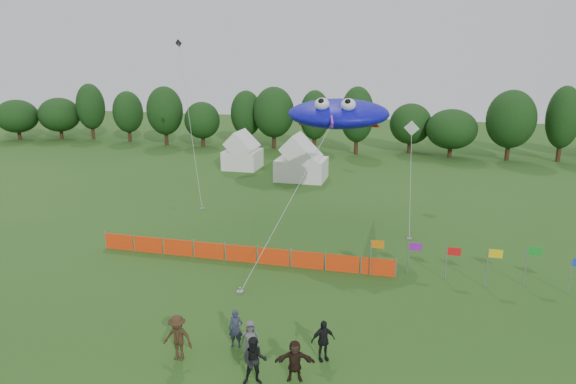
% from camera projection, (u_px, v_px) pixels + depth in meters
% --- Properties ---
extents(ground, '(160.00, 160.00, 0.00)m').
position_uv_depth(ground, '(253.00, 350.00, 21.19)').
color(ground, '#234C16').
rests_on(ground, ground).
extents(treeline, '(104.57, 8.78, 8.36)m').
position_uv_depth(treeline, '(379.00, 119.00, 61.80)').
color(treeline, '#382314').
rests_on(treeline, ground).
extents(tent_left, '(3.65, 3.65, 3.22)m').
position_uv_depth(tent_left, '(242.00, 153.00, 54.40)').
color(tent_left, white).
rests_on(tent_left, ground).
extents(tent_right, '(4.77, 3.81, 3.37)m').
position_uv_depth(tent_right, '(301.00, 162.00, 49.50)').
color(tent_right, white).
rests_on(tent_right, ground).
extents(barrier_fence, '(17.90, 0.06, 1.00)m').
position_uv_depth(barrier_fence, '(241.00, 254.00, 30.08)').
color(barrier_fence, '#F0390D').
rests_on(barrier_fence, ground).
extents(flag_row, '(10.73, 0.84, 2.18)m').
position_uv_depth(flag_row, '(470.00, 259.00, 27.07)').
color(flag_row, gray).
rests_on(flag_row, ground).
extents(spectator_a, '(0.65, 0.47, 1.64)m').
position_uv_depth(spectator_a, '(236.00, 329.00, 21.26)').
color(spectator_a, '#2A2E46').
rests_on(spectator_a, ground).
extents(spectator_b, '(1.09, 0.96, 1.88)m').
position_uv_depth(spectator_b, '(255.00, 361.00, 18.79)').
color(spectator_b, black).
rests_on(spectator_b, ground).
extents(spectator_c, '(1.26, 0.75, 1.91)m').
position_uv_depth(spectator_c, '(178.00, 338.00, 20.33)').
color(spectator_c, '#372516').
rests_on(spectator_c, ground).
extents(spectator_d, '(1.07, 0.88, 1.71)m').
position_uv_depth(spectator_d, '(323.00, 340.00, 20.32)').
color(spectator_d, black).
rests_on(spectator_d, ground).
extents(spectator_e, '(0.90, 0.74, 1.58)m').
position_uv_depth(spectator_e, '(250.00, 339.00, 20.53)').
color(spectator_e, '#545359').
rests_on(spectator_e, ground).
extents(spectator_f, '(1.57, 0.81, 1.61)m').
position_uv_depth(spectator_f, '(295.00, 361.00, 19.06)').
color(spectator_f, black).
rests_on(spectator_f, ground).
extents(stingray_kite, '(6.72, 19.46, 9.28)m').
position_uv_depth(stingray_kite, '(340.00, 113.00, 33.68)').
color(stingray_kite, '#100ED2').
rests_on(stingray_kite, ground).
extents(small_kite_white, '(1.26, 10.59, 6.59)m').
position_uv_depth(small_kite_white, '(411.00, 154.00, 39.77)').
color(small_kite_white, white).
rests_on(small_kite_white, ground).
extents(small_kite_dark, '(6.48, 10.01, 13.17)m').
position_uv_depth(small_kite_dark, '(189.00, 114.00, 44.23)').
color(small_kite_dark, black).
rests_on(small_kite_dark, ground).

